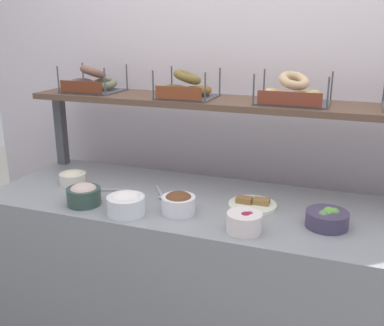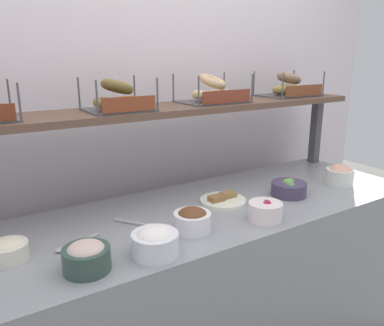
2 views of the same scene
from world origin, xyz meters
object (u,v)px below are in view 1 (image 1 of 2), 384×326
object	(u,v)px
bowl_chocolate_spread	(179,203)
serving_plate_white	(252,204)
bowl_cream_cheese	(126,203)
bagel_basket_poppy	(93,82)
bowl_beet_salad	(244,222)
serving_spoon_by_edge	(105,190)
bowl_potato_salad	(73,177)
bagel_basket_cinnamon_raisin	(187,88)
bagel_basket_plain	(293,93)
bowl_veggie_mix	(327,218)
bowl_tuna_salad	(84,194)
serving_spoon_near_plate	(161,194)

from	to	relation	value
bowl_chocolate_spread	serving_plate_white	distance (m)	0.34
bowl_cream_cheese	serving_plate_white	xyz separation A→B (m)	(0.49, 0.27, -0.04)
serving_plate_white	bagel_basket_poppy	world-z (taller)	bagel_basket_poppy
bowl_beet_salad	bowl_cream_cheese	distance (m)	0.52
bowl_chocolate_spread	serving_spoon_by_edge	size ratio (longest dim) A/B	0.83
bowl_potato_salad	bagel_basket_poppy	xyz separation A→B (m)	(-0.02, 0.28, 0.44)
bagel_basket_poppy	bowl_cream_cheese	bearing A→B (deg)	-48.63
serving_spoon_by_edge	bagel_basket_poppy	distance (m)	0.61
bowl_cream_cheese	bagel_basket_cinnamon_raisin	world-z (taller)	bagel_basket_cinnamon_raisin
bagel_basket_cinnamon_raisin	bagel_basket_poppy	bearing A→B (deg)	177.88
bowl_chocolate_spread	bagel_basket_cinnamon_raisin	bearing A→B (deg)	105.91
bowl_beet_salad	bowl_potato_salad	xyz separation A→B (m)	(-0.95, 0.23, -0.01)
bagel_basket_poppy	bagel_basket_plain	distance (m)	1.06
serving_spoon_by_edge	bagel_basket_poppy	size ratio (longest dim) A/B	0.60
serving_plate_white	bagel_basket_plain	size ratio (longest dim) A/B	0.65
bowl_veggie_mix	serving_plate_white	xyz separation A→B (m)	(-0.33, 0.10, -0.02)
bagel_basket_cinnamon_raisin	bagel_basket_plain	world-z (taller)	bagel_basket_plain
bagel_basket_plain	bowl_tuna_salad	bearing A→B (deg)	-149.64
bowl_veggie_mix	bowl_chocolate_spread	bearing A→B (deg)	-172.57
bowl_cream_cheese	serving_spoon_near_plate	xyz separation A→B (m)	(0.06, 0.24, -0.04)
bowl_tuna_salad	serving_spoon_by_edge	size ratio (longest dim) A/B	0.87
serving_spoon_near_plate	bagel_basket_poppy	xyz separation A→B (m)	(-0.51, 0.27, 0.47)
serving_spoon_near_plate	bowl_chocolate_spread	bearing A→B (deg)	-45.64
bowl_beet_salad	bagel_basket_cinnamon_raisin	bearing A→B (deg)	131.21
bowl_chocolate_spread	bowl_cream_cheese	distance (m)	0.22
bowl_cream_cheese	serving_spoon_near_plate	bearing A→B (deg)	77.24
bowl_chocolate_spread	bagel_basket_plain	bearing A→B (deg)	47.29
bowl_tuna_salad	serving_spoon_near_plate	size ratio (longest dim) A/B	1.01
bowl_potato_salad	bagel_basket_poppy	bearing A→B (deg)	94.92
bowl_veggie_mix	bowl_tuna_salad	xyz separation A→B (m)	(-1.05, -0.14, 0.01)
bowl_tuna_salad	serving_spoon_by_edge	distance (m)	0.18
bowl_potato_salad	bowl_beet_salad	bearing A→B (deg)	-13.46
bowl_veggie_mix	serving_spoon_near_plate	world-z (taller)	bowl_veggie_mix
bowl_tuna_salad	bowl_beet_salad	bearing A→B (deg)	-1.45
bagel_basket_plain	bagel_basket_cinnamon_raisin	bearing A→B (deg)	-177.89
serving_spoon_by_edge	bowl_beet_salad	bearing A→B (deg)	-14.84
bowl_chocolate_spread	bowl_potato_salad	bearing A→B (deg)	166.86
bagel_basket_plain	bowl_beet_salad	bearing A→B (deg)	-99.55
bowl_beet_salad	bowl_tuna_salad	size ratio (longest dim) A/B	0.92
serving_plate_white	serving_spoon_near_plate	size ratio (longest dim) A/B	1.43
bowl_cream_cheese	serving_plate_white	distance (m)	0.56
bowl_beet_salad	serving_spoon_by_edge	xyz separation A→B (m)	(-0.75, 0.20, -0.03)
serving_plate_white	bagel_basket_plain	bearing A→B (deg)	66.08
bowl_chocolate_spread	bowl_veggie_mix	xyz separation A→B (m)	(0.61, 0.08, -0.01)
serving_plate_white	bowl_tuna_salad	bearing A→B (deg)	-161.76
bowl_beet_salad	serving_spoon_by_edge	distance (m)	0.77
bagel_basket_cinnamon_raisin	bowl_tuna_salad	bearing A→B (deg)	-124.34
bowl_potato_salad	bowl_chocolate_spread	bearing A→B (deg)	-13.14
bowl_chocolate_spread	bowl_beet_salad	size ratio (longest dim) A/B	1.04
bowl_chocolate_spread	bowl_tuna_salad	size ratio (longest dim) A/B	0.96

